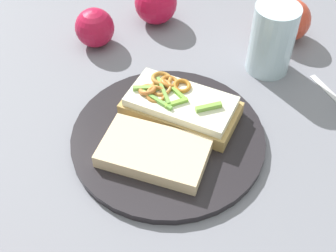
# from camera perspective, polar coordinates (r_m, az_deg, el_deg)

# --- Properties ---
(ground_plane) EXTENTS (2.00, 2.00, 0.00)m
(ground_plane) POSITION_cam_1_polar(r_m,az_deg,el_deg) (0.69, 0.00, -1.82)
(ground_plane) COLOR slate
(ground_plane) RESTS_ON ground
(plate) EXTENTS (0.29, 0.29, 0.01)m
(plate) POSITION_cam_1_polar(r_m,az_deg,el_deg) (0.68, 0.00, -1.48)
(plate) COLOR black
(plate) RESTS_ON ground_plane
(sandwich) EXTENTS (0.19, 0.13, 0.05)m
(sandwich) POSITION_cam_1_polar(r_m,az_deg,el_deg) (0.69, 1.48, 2.65)
(sandwich) COLOR tan
(sandwich) RESTS_ON plate
(bread_slice_side) EXTENTS (0.17, 0.14, 0.02)m
(bread_slice_side) POSITION_cam_1_polar(r_m,az_deg,el_deg) (0.64, -1.78, -3.36)
(bread_slice_side) COLOR beige
(bread_slice_side) RESTS_ON plate
(apple_0) EXTENTS (0.09, 0.09, 0.07)m
(apple_0) POSITION_cam_1_polar(r_m,az_deg,el_deg) (0.85, -9.28, 12.21)
(apple_0) COLOR #AE1334
(apple_0) RESTS_ON ground_plane
(apple_1) EXTENTS (0.10, 0.10, 0.08)m
(apple_1) POSITION_cam_1_polar(r_m,az_deg,el_deg) (0.90, -1.56, 15.35)
(apple_1) COLOR #B51033
(apple_1) RESTS_ON ground_plane
(apple_3) EXTENTS (0.11, 0.11, 0.08)m
(apple_3) POSITION_cam_1_polar(r_m,az_deg,el_deg) (0.88, 15.19, 12.81)
(apple_3) COLOR #C43E28
(apple_3) RESTS_ON ground_plane
(drinking_glass) EXTENTS (0.08, 0.08, 0.12)m
(drinking_glass) POSITION_cam_1_polar(r_m,az_deg,el_deg) (0.79, 13.07, 10.68)
(drinking_glass) COLOR silver
(drinking_glass) RESTS_ON ground_plane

